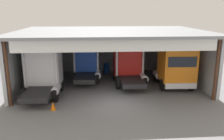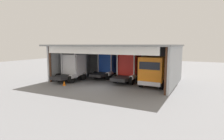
{
  "view_description": "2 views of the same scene",
  "coord_description": "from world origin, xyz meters",
  "px_view_note": "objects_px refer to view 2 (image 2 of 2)",
  "views": [
    {
      "loc": [
        -1.42,
        -15.24,
        6.25
      ],
      "look_at": [
        0.0,
        3.28,
        1.58
      ],
      "focal_mm": 37.71,
      "sensor_mm": 36.0,
      "label": 1
    },
    {
      "loc": [
        10.41,
        -17.52,
        4.7
      ],
      "look_at": [
        0.0,
        3.28,
        1.58
      ],
      "focal_mm": 30.34,
      "sensor_mm": 36.0,
      "label": 2
    }
  ],
  "objects_px": {
    "truck_blue_right_bay": "(108,66)",
    "truck_white_center_left_bay": "(73,67)",
    "oil_drum": "(127,73)",
    "tool_cart": "(137,74)",
    "truck_orange_yard_outside": "(153,71)",
    "traffic_cone": "(64,83)",
    "truck_red_center_bay": "(128,67)"
  },
  "relations": [
    {
      "from": "truck_white_center_left_bay",
      "to": "traffic_cone",
      "type": "xyz_separation_m",
      "value": [
        1.12,
        -3.08,
        -1.49
      ]
    },
    {
      "from": "truck_white_center_left_bay",
      "to": "tool_cart",
      "type": "relative_size",
      "value": 4.75
    },
    {
      "from": "truck_red_center_bay",
      "to": "traffic_cone",
      "type": "distance_m",
      "value": 8.2
    },
    {
      "from": "truck_blue_right_bay",
      "to": "traffic_cone",
      "type": "relative_size",
      "value": 8.87
    },
    {
      "from": "truck_blue_right_bay",
      "to": "truck_red_center_bay",
      "type": "distance_m",
      "value": 3.92
    },
    {
      "from": "truck_white_center_left_bay",
      "to": "oil_drum",
      "type": "relative_size",
      "value": 5.04
    },
    {
      "from": "truck_orange_yard_outside",
      "to": "traffic_cone",
      "type": "distance_m",
      "value": 10.27
    },
    {
      "from": "oil_drum",
      "to": "truck_white_center_left_bay",
      "type": "bearing_deg",
      "value": -128.94
    },
    {
      "from": "truck_white_center_left_bay",
      "to": "tool_cart",
      "type": "height_order",
      "value": "truck_white_center_left_bay"
    },
    {
      "from": "truck_red_center_bay",
      "to": "tool_cart",
      "type": "height_order",
      "value": "truck_red_center_bay"
    },
    {
      "from": "oil_drum",
      "to": "tool_cart",
      "type": "xyz_separation_m",
      "value": [
        1.78,
        -0.18,
        0.03
      ]
    },
    {
      "from": "truck_blue_right_bay",
      "to": "truck_white_center_left_bay",
      "type": "bearing_deg",
      "value": -126.61
    },
    {
      "from": "truck_orange_yard_outside",
      "to": "oil_drum",
      "type": "relative_size",
      "value": 5.42
    },
    {
      "from": "truck_blue_right_bay",
      "to": "oil_drum",
      "type": "xyz_separation_m",
      "value": [
        1.91,
        2.38,
        -1.27
      ]
    },
    {
      "from": "truck_white_center_left_bay",
      "to": "truck_orange_yard_outside",
      "type": "height_order",
      "value": "truck_white_center_left_bay"
    },
    {
      "from": "oil_drum",
      "to": "traffic_cone",
      "type": "bearing_deg",
      "value": -112.89
    },
    {
      "from": "truck_blue_right_bay",
      "to": "oil_drum",
      "type": "distance_m",
      "value": 3.31
    },
    {
      "from": "truck_red_center_bay",
      "to": "oil_drum",
      "type": "relative_size",
      "value": 5.38
    },
    {
      "from": "truck_white_center_left_bay",
      "to": "truck_orange_yard_outside",
      "type": "bearing_deg",
      "value": 6.23
    },
    {
      "from": "truck_white_center_left_bay",
      "to": "truck_orange_yard_outside",
      "type": "xyz_separation_m",
      "value": [
        10.48,
        0.87,
        0.03
      ]
    },
    {
      "from": "truck_blue_right_bay",
      "to": "truck_red_center_bay",
      "type": "height_order",
      "value": "truck_red_center_bay"
    },
    {
      "from": "oil_drum",
      "to": "tool_cart",
      "type": "relative_size",
      "value": 0.94
    },
    {
      "from": "truck_white_center_left_bay",
      "to": "oil_drum",
      "type": "bearing_deg",
      "value": 52.55
    },
    {
      "from": "truck_white_center_left_bay",
      "to": "tool_cart",
      "type": "bearing_deg",
      "value": 43.11
    },
    {
      "from": "truck_red_center_bay",
      "to": "truck_orange_yard_outside",
      "type": "relative_size",
      "value": 0.99
    },
    {
      "from": "truck_white_center_left_bay",
      "to": "truck_red_center_bay",
      "type": "xyz_separation_m",
      "value": [
        6.84,
        2.55,
        0.17
      ]
    },
    {
      "from": "truck_red_center_bay",
      "to": "truck_orange_yard_outside",
      "type": "bearing_deg",
      "value": -25.42
    },
    {
      "from": "truck_orange_yard_outside",
      "to": "tool_cart",
      "type": "height_order",
      "value": "truck_orange_yard_outside"
    },
    {
      "from": "truck_orange_yard_outside",
      "to": "oil_drum",
      "type": "distance_m",
      "value": 7.76
    },
    {
      "from": "traffic_cone",
      "to": "truck_orange_yard_outside",
      "type": "bearing_deg",
      "value": 22.89
    },
    {
      "from": "truck_white_center_left_bay",
      "to": "truck_orange_yard_outside",
      "type": "relative_size",
      "value": 0.93
    },
    {
      "from": "truck_orange_yard_outside",
      "to": "traffic_cone",
      "type": "height_order",
      "value": "truck_orange_yard_outside"
    }
  ]
}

